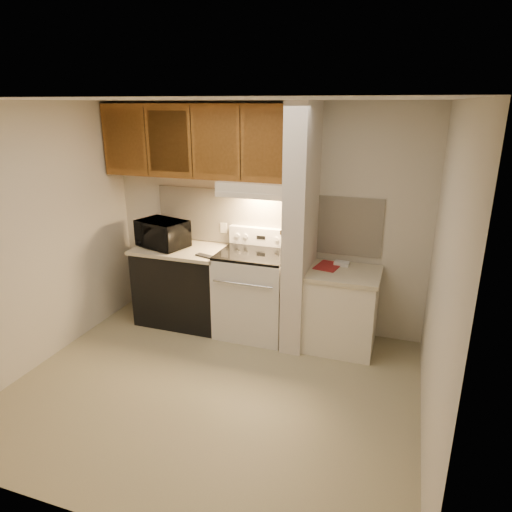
% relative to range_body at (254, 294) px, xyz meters
% --- Properties ---
extents(floor, '(3.60, 3.60, 0.00)m').
position_rel_range_body_xyz_m(floor, '(0.00, -1.16, -0.46)').
color(floor, tan).
rests_on(floor, ground).
extents(ceiling, '(3.60, 3.60, 0.00)m').
position_rel_range_body_xyz_m(ceiling, '(0.00, -1.16, 2.04)').
color(ceiling, white).
rests_on(ceiling, wall_back).
extents(wall_back, '(3.60, 2.50, 0.02)m').
position_rel_range_body_xyz_m(wall_back, '(0.00, 0.34, 0.79)').
color(wall_back, beige).
rests_on(wall_back, floor).
extents(wall_left, '(0.02, 3.00, 2.50)m').
position_rel_range_body_xyz_m(wall_left, '(-1.80, -1.16, 0.79)').
color(wall_left, beige).
rests_on(wall_left, floor).
extents(wall_right, '(0.02, 3.00, 2.50)m').
position_rel_range_body_xyz_m(wall_right, '(1.80, -1.16, 0.79)').
color(wall_right, beige).
rests_on(wall_right, floor).
extents(backsplash, '(2.60, 0.02, 0.63)m').
position_rel_range_body_xyz_m(backsplash, '(0.00, 0.33, 0.78)').
color(backsplash, white).
rests_on(backsplash, wall_back).
extents(range_body, '(0.76, 0.65, 0.92)m').
position_rel_range_body_xyz_m(range_body, '(0.00, 0.00, 0.00)').
color(range_body, silver).
rests_on(range_body, floor).
extents(oven_window, '(0.50, 0.01, 0.30)m').
position_rel_range_body_xyz_m(oven_window, '(0.00, -0.32, 0.04)').
color(oven_window, black).
rests_on(oven_window, range_body).
extents(oven_handle, '(0.65, 0.02, 0.02)m').
position_rel_range_body_xyz_m(oven_handle, '(0.00, -0.35, 0.26)').
color(oven_handle, silver).
rests_on(oven_handle, range_body).
extents(cooktop, '(0.74, 0.64, 0.03)m').
position_rel_range_body_xyz_m(cooktop, '(0.00, 0.00, 0.48)').
color(cooktop, black).
rests_on(cooktop, range_body).
extents(range_backguard, '(0.76, 0.08, 0.20)m').
position_rel_range_body_xyz_m(range_backguard, '(0.00, 0.28, 0.59)').
color(range_backguard, silver).
rests_on(range_backguard, range_body).
extents(range_display, '(0.10, 0.01, 0.04)m').
position_rel_range_body_xyz_m(range_display, '(0.00, 0.24, 0.59)').
color(range_display, black).
rests_on(range_display, range_backguard).
extents(range_knob_left_outer, '(0.05, 0.02, 0.05)m').
position_rel_range_body_xyz_m(range_knob_left_outer, '(-0.28, 0.24, 0.59)').
color(range_knob_left_outer, silver).
rests_on(range_knob_left_outer, range_backguard).
extents(range_knob_left_inner, '(0.05, 0.02, 0.05)m').
position_rel_range_body_xyz_m(range_knob_left_inner, '(-0.18, 0.24, 0.59)').
color(range_knob_left_inner, silver).
rests_on(range_knob_left_inner, range_backguard).
extents(range_knob_right_inner, '(0.05, 0.02, 0.05)m').
position_rel_range_body_xyz_m(range_knob_right_inner, '(0.18, 0.24, 0.59)').
color(range_knob_right_inner, silver).
rests_on(range_knob_right_inner, range_backguard).
extents(range_knob_right_outer, '(0.05, 0.02, 0.05)m').
position_rel_range_body_xyz_m(range_knob_right_outer, '(0.28, 0.24, 0.59)').
color(range_knob_right_outer, silver).
rests_on(range_knob_right_outer, range_backguard).
extents(dishwasher_front, '(1.00, 0.63, 0.87)m').
position_rel_range_body_xyz_m(dishwasher_front, '(-0.88, 0.01, -0.03)').
color(dishwasher_front, black).
rests_on(dishwasher_front, floor).
extents(left_countertop, '(1.04, 0.67, 0.04)m').
position_rel_range_body_xyz_m(left_countertop, '(-0.88, 0.01, 0.43)').
color(left_countertop, beige).
rests_on(left_countertop, dishwasher_front).
extents(spoon_rest, '(0.25, 0.14, 0.02)m').
position_rel_range_body_xyz_m(spoon_rest, '(-0.48, -0.19, 0.46)').
color(spoon_rest, black).
rests_on(spoon_rest, left_countertop).
extents(teal_jar, '(0.11, 0.11, 0.11)m').
position_rel_range_body_xyz_m(teal_jar, '(-1.17, 0.23, 0.50)').
color(teal_jar, '#286259').
rests_on(teal_jar, left_countertop).
extents(outlet, '(0.08, 0.01, 0.12)m').
position_rel_range_body_xyz_m(outlet, '(-0.48, 0.32, 0.64)').
color(outlet, '#F1E6CF').
rests_on(outlet, backsplash).
extents(microwave, '(0.64, 0.51, 0.31)m').
position_rel_range_body_xyz_m(microwave, '(-1.10, -0.01, 0.60)').
color(microwave, black).
rests_on(microwave, left_countertop).
extents(partition_pillar, '(0.22, 0.70, 2.50)m').
position_rel_range_body_xyz_m(partition_pillar, '(0.51, -0.01, 0.79)').
color(partition_pillar, silver).
rests_on(partition_pillar, floor).
extents(pillar_trim, '(0.01, 0.70, 0.04)m').
position_rel_range_body_xyz_m(pillar_trim, '(0.39, -0.01, 0.84)').
color(pillar_trim, brown).
rests_on(pillar_trim, partition_pillar).
extents(knife_strip, '(0.02, 0.42, 0.04)m').
position_rel_range_body_xyz_m(knife_strip, '(0.39, -0.06, 0.86)').
color(knife_strip, black).
rests_on(knife_strip, partition_pillar).
extents(knife_blade_a, '(0.01, 0.03, 0.16)m').
position_rel_range_body_xyz_m(knife_blade_a, '(0.38, -0.21, 0.76)').
color(knife_blade_a, silver).
rests_on(knife_blade_a, knife_strip).
extents(knife_handle_a, '(0.02, 0.02, 0.10)m').
position_rel_range_body_xyz_m(knife_handle_a, '(0.38, -0.21, 0.91)').
color(knife_handle_a, black).
rests_on(knife_handle_a, knife_strip).
extents(knife_blade_b, '(0.01, 0.04, 0.18)m').
position_rel_range_body_xyz_m(knife_blade_b, '(0.38, -0.13, 0.75)').
color(knife_blade_b, silver).
rests_on(knife_blade_b, knife_strip).
extents(knife_handle_b, '(0.02, 0.02, 0.10)m').
position_rel_range_body_xyz_m(knife_handle_b, '(0.38, -0.12, 0.91)').
color(knife_handle_b, black).
rests_on(knife_handle_b, knife_strip).
extents(knife_blade_c, '(0.01, 0.04, 0.20)m').
position_rel_range_body_xyz_m(knife_blade_c, '(0.38, -0.06, 0.74)').
color(knife_blade_c, silver).
rests_on(knife_blade_c, knife_strip).
extents(knife_handle_c, '(0.02, 0.02, 0.10)m').
position_rel_range_body_xyz_m(knife_handle_c, '(0.38, -0.06, 0.91)').
color(knife_handle_c, black).
rests_on(knife_handle_c, knife_strip).
extents(knife_blade_d, '(0.01, 0.04, 0.16)m').
position_rel_range_body_xyz_m(knife_blade_d, '(0.38, 0.02, 0.76)').
color(knife_blade_d, silver).
rests_on(knife_blade_d, knife_strip).
extents(knife_handle_d, '(0.02, 0.02, 0.10)m').
position_rel_range_body_xyz_m(knife_handle_d, '(0.38, 0.02, 0.91)').
color(knife_handle_d, black).
rests_on(knife_handle_d, knife_strip).
extents(knife_blade_e, '(0.01, 0.04, 0.18)m').
position_rel_range_body_xyz_m(knife_blade_e, '(0.38, 0.11, 0.75)').
color(knife_blade_e, silver).
rests_on(knife_blade_e, knife_strip).
extents(knife_handle_e, '(0.02, 0.02, 0.10)m').
position_rel_range_body_xyz_m(knife_handle_e, '(0.38, 0.11, 0.91)').
color(knife_handle_e, black).
rests_on(knife_handle_e, knife_strip).
extents(oven_mitt, '(0.03, 0.09, 0.22)m').
position_rel_range_body_xyz_m(oven_mitt, '(0.38, 0.17, 0.76)').
color(oven_mitt, gray).
rests_on(oven_mitt, partition_pillar).
extents(right_cab_base, '(0.70, 0.60, 0.81)m').
position_rel_range_body_xyz_m(right_cab_base, '(0.97, -0.01, -0.06)').
color(right_cab_base, '#F1E6CF').
rests_on(right_cab_base, floor).
extents(right_countertop, '(0.74, 0.64, 0.04)m').
position_rel_range_body_xyz_m(right_countertop, '(0.97, -0.01, 0.37)').
color(right_countertop, beige).
rests_on(right_countertop, right_cab_base).
extents(red_folder, '(0.28, 0.34, 0.01)m').
position_rel_range_body_xyz_m(red_folder, '(0.79, 0.09, 0.40)').
color(red_folder, maroon).
rests_on(red_folder, right_countertop).
extents(white_box, '(0.16, 0.11, 0.04)m').
position_rel_range_body_xyz_m(white_box, '(0.92, 0.17, 0.41)').
color(white_box, white).
rests_on(white_box, right_countertop).
extents(range_hood, '(0.78, 0.44, 0.15)m').
position_rel_range_body_xyz_m(range_hood, '(0.00, 0.12, 1.17)').
color(range_hood, '#F1E6CF').
rests_on(range_hood, upper_cabinets).
extents(hood_lip, '(0.78, 0.04, 0.06)m').
position_rel_range_body_xyz_m(hood_lip, '(0.00, -0.08, 1.12)').
color(hood_lip, '#F1E6CF').
rests_on(hood_lip, range_hood).
extents(upper_cabinets, '(2.18, 0.33, 0.77)m').
position_rel_range_body_xyz_m(upper_cabinets, '(-0.69, 0.17, 1.62)').
color(upper_cabinets, brown).
rests_on(upper_cabinets, wall_back).
extents(cab_door_a, '(0.46, 0.01, 0.63)m').
position_rel_range_body_xyz_m(cab_door_a, '(-1.51, 0.01, 1.62)').
color(cab_door_a, brown).
rests_on(cab_door_a, upper_cabinets).
extents(cab_gap_a, '(0.01, 0.01, 0.73)m').
position_rel_range_body_xyz_m(cab_gap_a, '(-1.23, 0.01, 1.62)').
color(cab_gap_a, black).
rests_on(cab_gap_a, upper_cabinets).
extents(cab_door_b, '(0.46, 0.01, 0.63)m').
position_rel_range_body_xyz_m(cab_door_b, '(-0.96, 0.01, 1.62)').
color(cab_door_b, brown).
rests_on(cab_door_b, upper_cabinets).
extents(cab_gap_b, '(0.01, 0.01, 0.73)m').
position_rel_range_body_xyz_m(cab_gap_b, '(-0.69, 0.01, 1.62)').
color(cab_gap_b, black).
rests_on(cab_gap_b, upper_cabinets).
extents(cab_door_c, '(0.46, 0.01, 0.63)m').
position_rel_range_body_xyz_m(cab_door_c, '(-0.42, 0.01, 1.62)').
color(cab_door_c, brown).
rests_on(cab_door_c, upper_cabinets).
extents(cab_gap_c, '(0.01, 0.01, 0.73)m').
position_rel_range_body_xyz_m(cab_gap_c, '(-0.14, 0.01, 1.62)').
color(cab_gap_c, black).
rests_on(cab_gap_c, upper_cabinets).
extents(cab_door_d, '(0.46, 0.01, 0.63)m').
position_rel_range_body_xyz_m(cab_door_d, '(0.13, 0.01, 1.62)').
color(cab_door_d, brown).
rests_on(cab_door_d, upper_cabinets).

